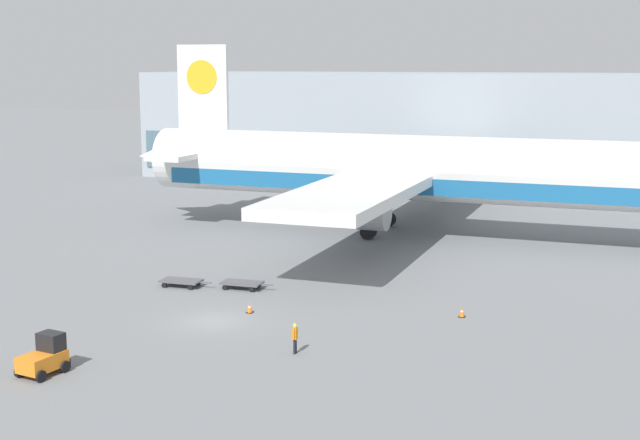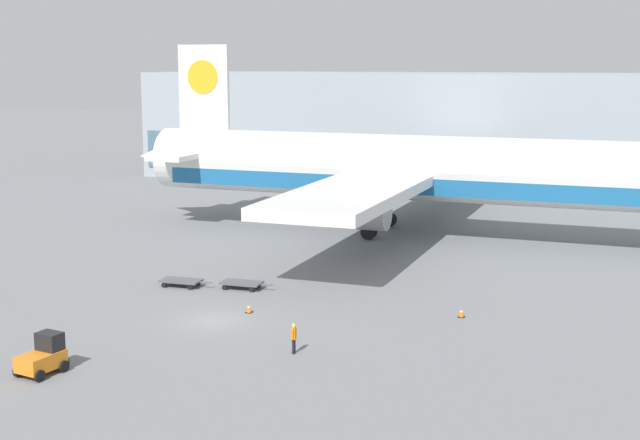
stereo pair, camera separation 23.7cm
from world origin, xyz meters
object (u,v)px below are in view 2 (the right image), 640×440
airplane_main (416,171)px  traffic_cone_near (249,308)px  baggage_tug_foreground (43,357)px  ground_crew_far (294,336)px  baggage_dolly_lead (181,281)px  baggage_dolly_second (242,283)px  traffic_cone_far (461,312)px

airplane_main → traffic_cone_near: airplane_main is taller
baggage_tug_foreground → ground_crew_far: bearing=-46.9°
ground_crew_far → traffic_cone_near: (-5.70, 6.19, -0.66)m
baggage_dolly_lead → traffic_cone_near: size_ratio=5.76×
ground_crew_far → airplane_main: bearing=177.4°
airplane_main → baggage_dolly_lead: airplane_main is taller
baggage_dolly_lead → ground_crew_far: 16.63m
baggage_tug_foreground → traffic_cone_near: size_ratio=4.02×
traffic_cone_near → baggage_dolly_second: bearing=120.9°
traffic_cone_far → baggage_dolly_lead: bearing=179.1°
baggage_tug_foreground → traffic_cone_far: 24.57m
baggage_tug_foreground → traffic_cone_far: baggage_tug_foreground is taller
baggage_dolly_second → ground_crew_far: (8.80, -11.36, 0.58)m
baggage_dolly_lead → traffic_cone_far: size_ratio=5.83×
baggage_dolly_second → baggage_dolly_lead: bearing=-170.9°
baggage_dolly_second → ground_crew_far: ground_crew_far is taller
baggage_dolly_lead → baggage_dolly_second: 4.31m
baggage_tug_foreground → ground_crew_far: baggage_tug_foreground is taller
traffic_cone_near → traffic_cone_far: traffic_cone_near is taller
baggage_dolly_second → traffic_cone_near: (3.10, -5.17, -0.07)m
traffic_cone_far → ground_crew_far: bearing=-124.0°
baggage_tug_foreground → baggage_dolly_lead: size_ratio=0.70×
airplane_main → traffic_cone_near: 28.92m
baggage_dolly_second → traffic_cone_far: (15.59, -1.29, -0.08)m
baggage_tug_foreground → traffic_cone_far: bearing=-37.0°
baggage_tug_foreground → baggage_dolly_second: bearing=2.6°
baggage_tug_foreground → baggage_dolly_second: (1.61, 18.82, -0.49)m
ground_crew_far → traffic_cone_far: bearing=138.5°
baggage_tug_foreground → ground_crew_far: (10.40, 7.45, 0.10)m
ground_crew_far → traffic_cone_far: (6.80, 10.08, -0.66)m
baggage_tug_foreground → baggage_dolly_lead: baggage_tug_foreground is taller
traffic_cone_near → traffic_cone_far: 13.09m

